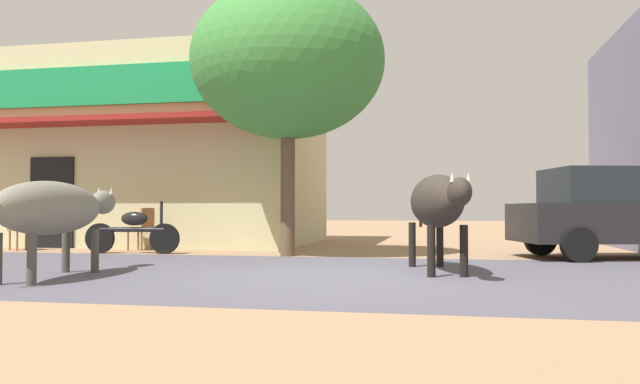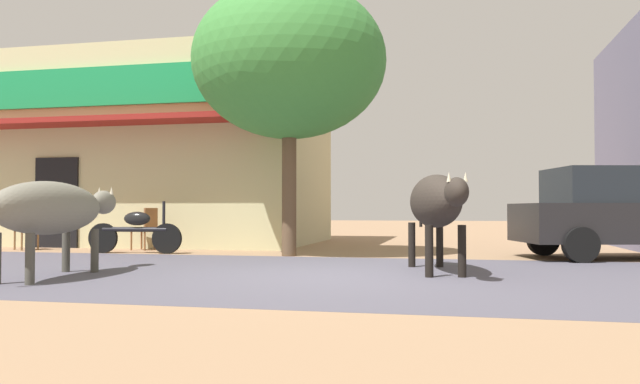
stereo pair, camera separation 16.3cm
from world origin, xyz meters
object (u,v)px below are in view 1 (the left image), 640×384
Objects in this scene: roadside_tree at (288,62)px; cow_near_brown at (54,209)px; parked_hatchback_car at (623,212)px; cow_far_dark at (437,202)px; cafe_chair_by_doorway at (143,227)px; parked_motorcycle at (133,230)px; cafe_chair_near_tree at (23,227)px.

roadside_tree is 5.53m from cow_near_brown.
cow_near_brown is (-8.21, -4.92, 0.06)m from parked_hatchback_car.
parked_hatchback_car is 9.57m from cow_near_brown.
cow_far_dark reaches higher than cafe_chair_by_doorway.
parked_hatchback_car reaches higher than cow_far_dark.
cow_near_brown reaches higher than cafe_chair_by_doorway.
cafe_chair_near_tree is at bearing 170.78° from parked_motorcycle.
cow_near_brown is 3.14× the size of cafe_chair_near_tree.
cafe_chair_near_tree is at bearing 130.11° from cow_near_brown.
roadside_tree is at bearing 64.14° from cow_near_brown.
cow_near_brown reaches higher than cafe_chair_near_tree.
roadside_tree is 6.82m from parked_hatchback_car.
parked_hatchback_car reaches higher than cow_near_brown.
parked_motorcycle reaches higher than cafe_chair_by_doorway.
roadside_tree is 5.70× the size of cafe_chair_by_doorway.
cafe_chair_near_tree is (-12.18, -0.20, -0.33)m from parked_hatchback_car.
cafe_chair_by_doorway is (-0.31, 1.00, 0.05)m from parked_motorcycle.
parked_motorcycle is 4.42m from cow_near_brown.
roadside_tree is at bearing 138.24° from cow_far_dark.
cow_far_dark is at bearing -136.03° from parked_hatchback_car.
roadside_tree is 1.82× the size of cow_near_brown.
roadside_tree is 6.86m from cafe_chair_near_tree.
parked_hatchback_car is 4.64× the size of cafe_chair_by_doorway.
parked_motorcycle is (-9.34, -0.66, -0.37)m from parked_hatchback_car.
cafe_chair_by_doorway is at bearing 150.99° from cow_far_dark.
cow_far_dark is at bearing -29.01° from cafe_chair_by_doorway.
cafe_chair_by_doorway is (-9.65, 0.34, -0.33)m from parked_hatchback_car.
parked_hatchback_car is at bearing 0.94° from cafe_chair_near_tree.
cow_far_dark reaches higher than cafe_chair_near_tree.
parked_hatchback_car is 1.51× the size of cow_far_dark.
cafe_chair_near_tree is at bearing -179.06° from parked_hatchback_car.
parked_hatchback_car is at bearing 6.01° from roadside_tree.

